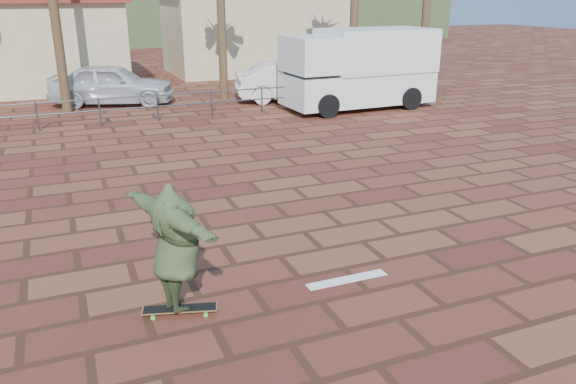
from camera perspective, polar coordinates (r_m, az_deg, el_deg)
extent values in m
plane|color=brown|center=(10.00, -0.81, -6.59)|extent=(120.00, 120.00, 0.00)
cube|color=white|center=(9.30, 6.02, -8.83)|extent=(1.40, 0.22, 0.01)
cylinder|color=#47494F|center=(20.74, -24.11, 7.01)|extent=(0.06, 0.06, 1.00)
cylinder|color=#47494F|center=(20.76, -18.58, 7.71)|extent=(0.06, 0.06, 1.00)
cylinder|color=#47494F|center=(20.98, -13.11, 8.34)|extent=(0.06, 0.06, 1.00)
cylinder|color=#47494F|center=(21.39, -7.77, 8.87)|extent=(0.06, 0.06, 1.00)
cylinder|color=#47494F|center=(21.97, -2.67, 9.31)|extent=(0.06, 0.06, 1.00)
cylinder|color=#47494F|center=(22.71, 2.15, 9.65)|extent=(0.06, 0.06, 1.00)
cylinder|color=#47494F|center=(23.60, 6.65, 9.91)|extent=(0.06, 0.06, 1.00)
cylinder|color=#47494F|center=(24.62, 10.80, 10.10)|extent=(0.06, 0.06, 1.00)
cylinder|color=#47494F|center=(25.75, 14.60, 10.23)|extent=(0.06, 0.06, 1.00)
cylinder|color=#47494F|center=(20.90, -13.20, 9.54)|extent=(24.00, 0.05, 0.05)
cylinder|color=#47494F|center=(20.97, -13.12, 8.47)|extent=(24.00, 0.05, 0.05)
cylinder|color=brown|center=(23.36, -22.76, 17.39)|extent=(0.36, 0.36, 8.20)
cylinder|color=brown|center=(24.82, -6.77, 16.77)|extent=(0.36, 0.36, 6.50)
cylinder|color=brown|center=(25.51, 6.77, 18.31)|extent=(0.36, 0.36, 7.80)
cube|color=beige|center=(34.33, -3.26, 15.94)|extent=(10.00, 6.00, 4.50)
cube|color=#384C28|center=(58.46, -20.06, 17.08)|extent=(70.00, 18.00, 6.00)
cube|color=olive|center=(8.44, -10.93, -11.56)|extent=(1.10, 0.53, 0.02)
cube|color=black|center=(8.44, -10.94, -11.49)|extent=(1.06, 0.50, 0.00)
cube|color=silver|center=(8.50, -13.48, -11.76)|extent=(0.11, 0.19, 0.03)
cube|color=silver|center=(8.43, -8.34, -11.67)|extent=(0.11, 0.19, 0.03)
cylinder|color=#37D92E|center=(8.43, -13.55, -12.31)|extent=(0.07, 0.05, 0.07)
cylinder|color=#37D92E|center=(8.61, -13.38, -11.56)|extent=(0.07, 0.05, 0.07)
cylinder|color=#37D92E|center=(8.36, -8.36, -12.23)|extent=(0.07, 0.05, 0.07)
cylinder|color=#37D92E|center=(8.54, -8.31, -11.47)|extent=(0.07, 0.05, 0.07)
imported|color=#394927|center=(7.99, -11.38, -5.58)|extent=(1.33, 2.44, 1.92)
cube|color=silver|center=(23.07, 7.09, 10.50)|extent=(6.04, 2.65, 1.21)
cube|color=silver|center=(23.31, 8.92, 14.06)|extent=(4.50, 2.70, 1.65)
cube|color=silver|center=(21.88, 2.42, 13.78)|extent=(1.85, 2.49, 1.32)
cube|color=black|center=(21.62, 0.66, 12.40)|extent=(0.14, 1.87, 0.72)
cylinder|color=black|center=(21.17, 4.05, 8.73)|extent=(0.89, 0.34, 0.88)
cylinder|color=black|center=(23.20, 1.30, 9.72)|extent=(0.89, 0.34, 0.88)
cylinder|color=black|center=(23.17, 12.34, 9.27)|extent=(0.89, 0.34, 0.88)
cylinder|color=black|center=(25.03, 9.17, 10.21)|extent=(0.89, 0.34, 0.88)
imported|color=silver|center=(24.70, -17.44, 10.41)|extent=(5.35, 3.44, 1.70)
imported|color=white|center=(24.53, 0.65, 11.17)|extent=(5.25, 2.70, 1.65)
cylinder|color=gray|center=(22.94, 4.02, 11.47)|extent=(0.07, 0.07, 2.38)
cube|color=#193FB2|center=(22.82, 4.08, 13.89)|extent=(0.48, 0.20, 0.49)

